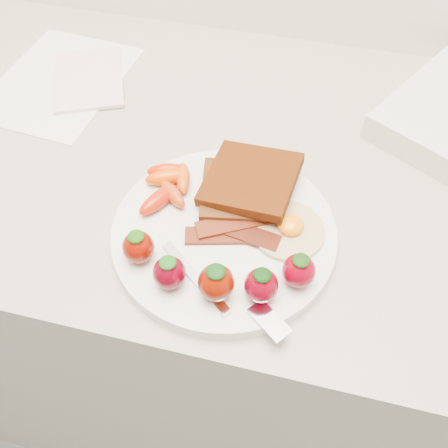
# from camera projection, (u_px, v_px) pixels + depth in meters

# --- Properties ---
(counter) EXTENTS (2.00, 0.60, 0.90)m
(counter) POSITION_uv_depth(u_px,v_px,m) (228.00, 305.00, 1.06)
(counter) COLOR gray
(counter) RESTS_ON ground
(plate) EXTENTS (0.27, 0.27, 0.02)m
(plate) POSITION_uv_depth(u_px,v_px,m) (224.00, 233.00, 0.60)
(plate) COLOR white
(plate) RESTS_ON counter
(toast_lower) EXTENTS (0.12, 0.12, 0.01)m
(toast_lower) POSITION_uv_depth(u_px,v_px,m) (241.00, 191.00, 0.62)
(toast_lower) COLOR #331706
(toast_lower) RESTS_ON plate
(toast_upper) EXTENTS (0.12, 0.12, 0.03)m
(toast_upper) POSITION_uv_depth(u_px,v_px,m) (251.00, 179.00, 0.62)
(toast_upper) COLOR black
(toast_upper) RESTS_ON toast_lower
(fried_egg) EXTENTS (0.11, 0.11, 0.02)m
(fried_egg) POSITION_uv_depth(u_px,v_px,m) (289.00, 229.00, 0.59)
(fried_egg) COLOR beige
(fried_egg) RESTS_ON plate
(bacon_strips) EXTENTS (0.12, 0.08, 0.01)m
(bacon_strips) POSITION_uv_depth(u_px,v_px,m) (234.00, 230.00, 0.59)
(bacon_strips) COLOR #49110A
(bacon_strips) RESTS_ON plate
(baby_carrots) EXTENTS (0.07, 0.10, 0.02)m
(baby_carrots) POSITION_uv_depth(u_px,v_px,m) (169.00, 184.00, 0.63)
(baby_carrots) COLOR #E04700
(baby_carrots) RESTS_ON plate
(strawberries) EXTENTS (0.21, 0.07, 0.05)m
(strawberries) POSITION_uv_depth(u_px,v_px,m) (217.00, 272.00, 0.53)
(strawberries) COLOR #6B0B01
(strawberries) RESTS_ON plate
(fork) EXTENTS (0.16, 0.10, 0.00)m
(fork) POSITION_uv_depth(u_px,v_px,m) (228.00, 296.00, 0.54)
(fork) COLOR silver
(fork) RESTS_ON plate
(paper_sheet) EXTENTS (0.21, 0.26, 0.00)m
(paper_sheet) POSITION_uv_depth(u_px,v_px,m) (59.00, 81.00, 0.80)
(paper_sheet) COLOR white
(paper_sheet) RESTS_ON counter
(notepad) EXTENTS (0.16, 0.18, 0.01)m
(notepad) POSITION_uv_depth(u_px,v_px,m) (89.00, 79.00, 0.79)
(notepad) COLOR #F5C8C9
(notepad) RESTS_ON paper_sheet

